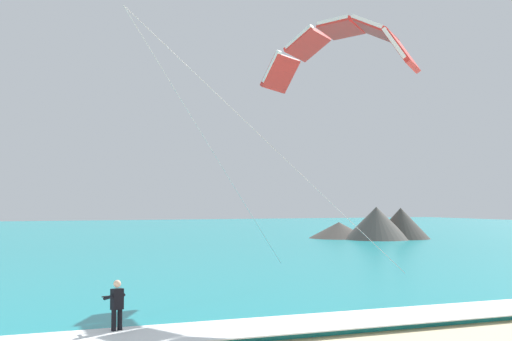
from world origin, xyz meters
name	(u,v)px	position (x,y,z in m)	size (l,w,h in m)	color
sea	(29,236)	(0.00, 72.33, 0.10)	(200.00, 120.00, 0.20)	teal
surf_foam	(94,339)	(0.00, 13.33, 0.22)	(200.00, 2.68, 0.04)	white
surfboard	(117,338)	(0.75, 14.22, 0.03)	(0.93, 1.46, 0.09)	white
kitesurfer	(117,306)	(0.74, 14.23, 0.94)	(0.65, 0.64, 1.69)	black
kite_primary	(338,45)	(10.83, 19.23, 10.69)	(12.08, 8.15, 10.61)	red
headland_right	(377,227)	(33.23, 51.65, 1.43)	(12.16, 10.70, 3.52)	#47423D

